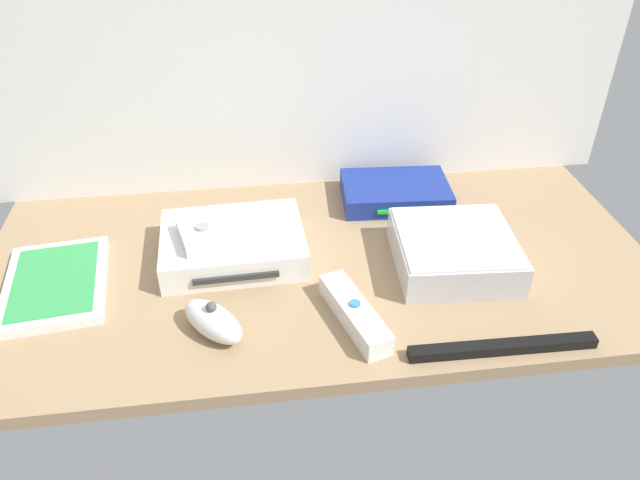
{
  "coord_description": "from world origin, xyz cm",
  "views": [
    {
      "loc": [
        -9.62,
        -72.06,
        55.21
      ],
      "look_at": [
        0.0,
        0.0,
        4.0
      ],
      "focal_mm": 34.19,
      "sensor_mm": 36.0,
      "label": 1
    }
  ],
  "objects_px": {
    "game_console": "(233,244)",
    "game_case": "(56,283)",
    "remote_classic_pad": "(230,228)",
    "mini_computer": "(454,251)",
    "network_router": "(395,192)",
    "remote_nunchuk": "(213,321)",
    "remote_wand": "(355,313)",
    "sensor_bar": "(503,347)"
  },
  "relations": [
    {
      "from": "game_console",
      "to": "mini_computer",
      "type": "xyz_separation_m",
      "value": [
        0.32,
        -0.07,
        0.0
      ]
    },
    {
      "from": "game_console",
      "to": "network_router",
      "type": "distance_m",
      "value": 0.31
    },
    {
      "from": "network_router",
      "to": "sensor_bar",
      "type": "xyz_separation_m",
      "value": [
        0.05,
        -0.37,
        -0.01
      ]
    },
    {
      "from": "remote_classic_pad",
      "to": "mini_computer",
      "type": "bearing_deg",
      "value": -24.73
    },
    {
      "from": "game_console",
      "to": "remote_nunchuk",
      "type": "xyz_separation_m",
      "value": [
        -0.03,
        -0.16,
        -0.0
      ]
    },
    {
      "from": "remote_classic_pad",
      "to": "sensor_bar",
      "type": "distance_m",
      "value": 0.41
    },
    {
      "from": "mini_computer",
      "to": "remote_nunchuk",
      "type": "bearing_deg",
      "value": -164.22
    },
    {
      "from": "remote_classic_pad",
      "to": "sensor_bar",
      "type": "xyz_separation_m",
      "value": [
        0.33,
        -0.24,
        -0.05
      ]
    },
    {
      "from": "game_console",
      "to": "game_case",
      "type": "height_order",
      "value": "game_console"
    },
    {
      "from": "game_console",
      "to": "mini_computer",
      "type": "relative_size",
      "value": 1.19
    },
    {
      "from": "game_console",
      "to": "remote_nunchuk",
      "type": "bearing_deg",
      "value": -101.78
    },
    {
      "from": "remote_nunchuk",
      "to": "sensor_bar",
      "type": "height_order",
      "value": "remote_nunchuk"
    },
    {
      "from": "game_console",
      "to": "remote_nunchuk",
      "type": "relative_size",
      "value": 2.06
    },
    {
      "from": "game_console",
      "to": "remote_classic_pad",
      "type": "relative_size",
      "value": 1.35
    },
    {
      "from": "game_console",
      "to": "mini_computer",
      "type": "distance_m",
      "value": 0.33
    },
    {
      "from": "remote_nunchuk",
      "to": "remote_wand",
      "type": "bearing_deg",
      "value": -41.69
    },
    {
      "from": "mini_computer",
      "to": "game_case",
      "type": "bearing_deg",
      "value": 177.71
    },
    {
      "from": "mini_computer",
      "to": "remote_classic_pad",
      "type": "distance_m",
      "value": 0.33
    },
    {
      "from": "game_console",
      "to": "network_router",
      "type": "bearing_deg",
      "value": 22.26
    },
    {
      "from": "mini_computer",
      "to": "remote_classic_pad",
      "type": "height_order",
      "value": "remote_classic_pad"
    },
    {
      "from": "network_router",
      "to": "remote_classic_pad",
      "type": "bearing_deg",
      "value": -151.45
    },
    {
      "from": "remote_nunchuk",
      "to": "sensor_bar",
      "type": "xyz_separation_m",
      "value": [
        0.36,
        -0.08,
        -0.01
      ]
    },
    {
      "from": "remote_wand",
      "to": "sensor_bar",
      "type": "bearing_deg",
      "value": -40.37
    },
    {
      "from": "remote_nunchuk",
      "to": "remote_classic_pad",
      "type": "xyz_separation_m",
      "value": [
        0.03,
        0.16,
        0.03
      ]
    },
    {
      "from": "game_console",
      "to": "remote_nunchuk",
      "type": "distance_m",
      "value": 0.17
    },
    {
      "from": "game_case",
      "to": "remote_nunchuk",
      "type": "distance_m",
      "value": 0.25
    },
    {
      "from": "network_router",
      "to": "sensor_bar",
      "type": "distance_m",
      "value": 0.37
    },
    {
      "from": "network_router",
      "to": "remote_nunchuk",
      "type": "relative_size",
      "value": 1.79
    },
    {
      "from": "remote_wand",
      "to": "remote_classic_pad",
      "type": "relative_size",
      "value": 0.96
    },
    {
      "from": "remote_wand",
      "to": "remote_classic_pad",
      "type": "height_order",
      "value": "remote_classic_pad"
    },
    {
      "from": "remote_nunchuk",
      "to": "sensor_bar",
      "type": "relative_size",
      "value": 0.44
    },
    {
      "from": "network_router",
      "to": "remote_nunchuk",
      "type": "distance_m",
      "value": 0.42
    },
    {
      "from": "game_console",
      "to": "remote_wand",
      "type": "bearing_deg",
      "value": -49.36
    },
    {
      "from": "game_console",
      "to": "network_router",
      "type": "height_order",
      "value": "game_console"
    },
    {
      "from": "remote_nunchuk",
      "to": "network_router",
      "type": "bearing_deg",
      "value": 2.86
    },
    {
      "from": "game_console",
      "to": "remote_wand",
      "type": "distance_m",
      "value": 0.23
    },
    {
      "from": "remote_wand",
      "to": "sensor_bar",
      "type": "height_order",
      "value": "remote_wand"
    },
    {
      "from": "game_console",
      "to": "remote_classic_pad",
      "type": "xyz_separation_m",
      "value": [
        -0.0,
        -0.0,
        0.03
      ]
    },
    {
      "from": "network_router",
      "to": "remote_classic_pad",
      "type": "xyz_separation_m",
      "value": [
        -0.28,
        -0.13,
        0.04
      ]
    },
    {
      "from": "game_case",
      "to": "remote_classic_pad",
      "type": "height_order",
      "value": "remote_classic_pad"
    },
    {
      "from": "network_router",
      "to": "game_console",
      "type": "bearing_deg",
      "value": -151.99
    },
    {
      "from": "game_console",
      "to": "game_case",
      "type": "distance_m",
      "value": 0.25
    }
  ]
}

